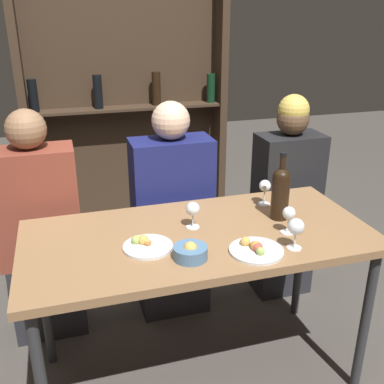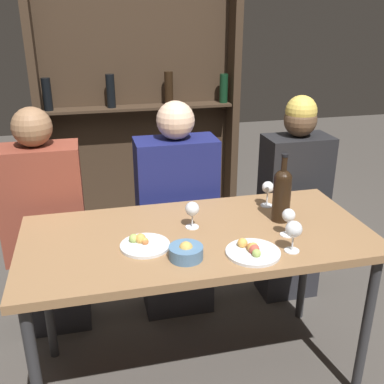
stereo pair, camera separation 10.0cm
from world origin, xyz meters
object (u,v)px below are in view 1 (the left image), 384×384
at_px(wine_glass_0, 193,210).
at_px(wine_glass_3, 296,228).
at_px(wine_bottle, 281,191).
at_px(snack_bowl, 190,252).
at_px(seated_person_center, 173,220).
at_px(seated_person_left, 41,236).
at_px(wine_glass_2, 265,187).
at_px(wine_glass_1, 289,215).
at_px(food_plate_1, 146,245).
at_px(food_plate_0, 256,249).
at_px(seated_person_right, 286,203).

distance_m(wine_glass_0, wine_glass_3, 0.45).
height_order(wine_bottle, wine_glass_0, wine_bottle).
bearing_deg(snack_bowl, seated_person_center, 81.24).
bearing_deg(wine_bottle, seated_person_center, 126.43).
relative_size(wine_glass_0, seated_person_left, 0.10).
height_order(wine_bottle, wine_glass_2, wine_bottle).
height_order(wine_glass_1, food_plate_1, wine_glass_1).
xyz_separation_m(wine_glass_3, seated_person_left, (-1.01, 0.79, -0.28)).
relative_size(wine_glass_2, food_plate_0, 0.59).
bearing_deg(wine_glass_0, food_plate_0, -57.67).
bearing_deg(snack_bowl, wine_glass_2, 38.69).
xyz_separation_m(wine_bottle, food_plate_1, (-0.64, -0.10, -0.12)).
distance_m(wine_glass_3, seated_person_right, 0.92).
height_order(wine_glass_0, wine_glass_1, same).
distance_m(snack_bowl, seated_person_right, 1.12).
bearing_deg(seated_person_right, wine_glass_1, -118.12).
distance_m(wine_glass_0, wine_glass_1, 0.41).
xyz_separation_m(seated_person_left, seated_person_center, (0.70, 0.00, -0.00)).
bearing_deg(wine_bottle, wine_glass_2, 89.08).
distance_m(wine_glass_0, seated_person_center, 0.57).
relative_size(wine_glass_0, wine_glass_2, 0.96).
bearing_deg(wine_bottle, seated_person_left, 154.59).
bearing_deg(wine_glass_1, snack_bowl, -169.27).
height_order(wine_glass_0, food_plate_1, wine_glass_0).
bearing_deg(wine_glass_2, food_plate_1, -157.68).
bearing_deg(wine_glass_0, wine_bottle, -2.81).
height_order(wine_glass_1, seated_person_left, seated_person_left).
xyz_separation_m(wine_bottle, wine_glass_2, (0.00, 0.16, -0.04)).
relative_size(wine_bottle, wine_glass_1, 2.59).
distance_m(snack_bowl, seated_person_center, 0.79).
relative_size(wine_glass_3, seated_person_center, 0.11).
bearing_deg(wine_glass_1, wine_glass_0, 156.29).
xyz_separation_m(wine_glass_0, seated_person_left, (-0.67, 0.49, -0.28)).
bearing_deg(wine_glass_0, seated_person_center, 86.58).
bearing_deg(wine_glass_2, wine_glass_0, -160.66).
height_order(wine_glass_3, food_plate_0, wine_glass_3).
height_order(food_plate_1, seated_person_center, seated_person_center).
height_order(wine_glass_1, wine_glass_3, wine_glass_3).
height_order(wine_glass_2, seated_person_right, seated_person_right).
height_order(food_plate_0, snack_bowl, snack_bowl).
xyz_separation_m(seated_person_center, seated_person_right, (0.70, -0.00, 0.01)).
height_order(wine_glass_3, seated_person_center, seated_person_center).
bearing_deg(seated_person_center, wine_glass_0, -93.42).
bearing_deg(food_plate_0, wine_glass_3, -6.38).
bearing_deg(seated_person_left, seated_person_right, -0.00).
xyz_separation_m(wine_glass_1, seated_person_left, (-1.05, 0.66, -0.28)).
height_order(wine_glass_1, seated_person_center, seated_person_center).
relative_size(wine_glass_1, seated_person_left, 0.10).
relative_size(wine_glass_3, snack_bowl, 0.98).
relative_size(wine_glass_3, seated_person_left, 0.11).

